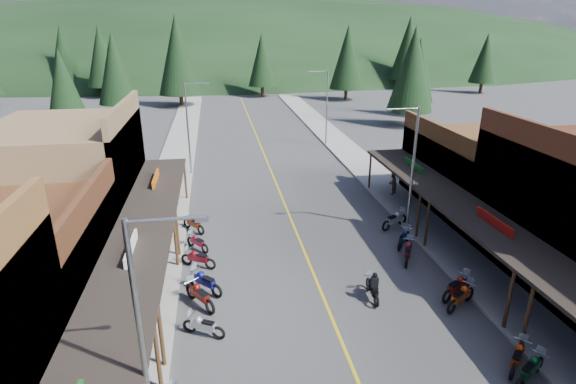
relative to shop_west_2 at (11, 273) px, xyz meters
name	(u,v)px	position (x,y,z in m)	size (l,w,h in m)	color
ground	(331,315)	(13.75, -1.70, -2.53)	(220.00, 220.00, 0.00)	#38383A
centerline	(274,177)	(13.75, 18.30, -2.53)	(0.15, 90.00, 0.01)	gold
sidewalk_west	(171,182)	(5.05, 18.30, -2.46)	(3.40, 94.00, 0.15)	gray
sidewalk_east	(369,172)	(22.45, 18.30, -2.46)	(3.40, 94.00, 0.15)	gray
shop_west_2	(11,273)	(0.00, 0.00, 0.00)	(10.90, 9.00, 6.20)	#3F2111
shop_west_3	(70,179)	(-0.03, 9.60, 0.99)	(10.90, 10.20, 8.20)	brown
shop_east_3	(479,172)	(27.51, 9.60, 0.00)	(10.90, 10.20, 6.20)	#4C2D16
streetlight_0	(146,335)	(6.80, -7.70, 1.93)	(2.16, 0.18, 8.00)	gray
streetlight_1	(189,125)	(6.80, 20.30, 1.93)	(2.16, 0.18, 8.00)	gray
streetlight_2	(411,165)	(20.71, 6.30, 1.93)	(2.16, 0.18, 8.00)	gray
streetlight_3	(326,105)	(20.71, 28.30, 1.93)	(2.16, 0.18, 8.00)	gray
ridge_hill	(227,65)	(13.75, 133.30, -2.53)	(310.00, 140.00, 60.00)	black
pine_1	(101,56)	(-10.25, 68.30, 4.70)	(5.88, 5.88, 12.50)	black
pine_2	(178,55)	(3.75, 56.30, 5.46)	(6.72, 6.72, 14.00)	black
pine_3	(262,60)	(17.75, 64.30, 3.95)	(5.04, 5.04, 11.00)	black
pine_4	(347,57)	(31.75, 58.30, 4.70)	(5.88, 5.88, 12.50)	black
pine_5	(408,48)	(47.75, 70.30, 5.46)	(6.72, 6.72, 14.00)	black
pine_6	(485,58)	(59.75, 62.30, 3.95)	(5.04, 5.04, 11.00)	black
pine_7	(64,54)	(-18.25, 74.30, 4.70)	(5.88, 5.88, 12.50)	black
pine_8	(63,84)	(-8.25, 38.30, 3.44)	(4.48, 4.48, 10.00)	black
pine_9	(418,70)	(37.75, 43.30, 3.85)	(4.93, 4.93, 10.80)	black
pine_10	(115,68)	(-4.25, 48.30, 4.25)	(5.38, 5.38, 11.60)	black
pine_11	(412,69)	(33.75, 36.30, 4.65)	(5.82, 5.82, 12.40)	black
bike_west_7	(203,325)	(8.04, -2.24, -1.98)	(0.65, 1.95, 1.11)	#AEADB3
bike_west_8	(200,294)	(7.85, -0.01, -1.87)	(0.77, 2.31, 1.32)	maroon
bike_west_9	(205,281)	(8.06, 1.17, -1.89)	(0.75, 2.26, 1.29)	navy
bike_west_10	(198,258)	(7.67, 3.69, -1.94)	(0.69, 2.06, 1.18)	maroon
bike_west_11	(197,242)	(7.58, 5.76, -2.00)	(0.63, 1.88, 1.07)	maroon
bike_west_12	(193,223)	(7.27, 8.36, -1.95)	(0.68, 2.05, 1.17)	#65200D
bike_east_5	(531,368)	(20.04, -6.82, -1.94)	(0.69, 2.08, 1.19)	#0C401E
bike_east_6	(518,356)	(20.01, -6.12, -1.96)	(0.67, 2.02, 1.15)	#B1320C
bike_east_7	(461,296)	(19.93, -2.05, -1.91)	(0.73, 2.18, 1.25)	#C4440E
bike_east_8	(457,286)	(20.14, -1.25, -1.89)	(0.75, 2.24, 1.28)	maroon
bike_east_9	(408,251)	(19.27, 2.52, -1.90)	(0.74, 2.23, 1.28)	maroon
bike_east_10	(404,237)	(19.78, 4.30, -1.96)	(0.67, 2.01, 1.15)	navy
bike_east_11	(395,219)	(20.18, 6.80, -1.90)	(0.74, 2.22, 1.27)	#ABAAB0
rider_on_bike	(373,287)	(16.09, -0.67, -1.93)	(0.79, 2.03, 1.52)	black
pedestrian_east_b	(392,183)	(22.24, 12.48, -1.51)	(0.85, 0.49, 1.75)	brown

